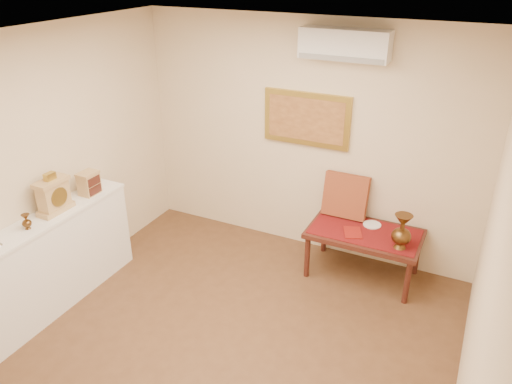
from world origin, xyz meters
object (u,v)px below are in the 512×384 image
Objects in this scene: wooden_chest at (89,183)px; low_table at (364,237)px; mantel_clock at (54,195)px; display_ledge at (49,264)px; brass_urn_tall at (402,228)px.

wooden_chest is 2.98m from low_table.
wooden_chest is (0.02, 0.45, -0.05)m from mantel_clock.
wooden_chest is at bearing 87.55° from display_ledge.
wooden_chest reaches higher than display_ledge.
display_ledge is at bearing -144.90° from low_table.
low_table is (-0.40, 0.16, -0.30)m from brass_urn_tall.
mantel_clock is (0.01, 0.21, 0.66)m from display_ledge.
low_table is (2.65, 1.22, -0.62)m from wooden_chest.
low_table is at bearing 24.75° from wooden_chest.
mantel_clock reaches higher than wooden_chest.
brass_urn_tall is 3.24m from wooden_chest.
display_ledge is 0.90m from wooden_chest.
display_ledge is 1.68× the size of low_table.
brass_urn_tall is 0.53m from low_table.
brass_urn_tall is 1.86× the size of wooden_chest.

